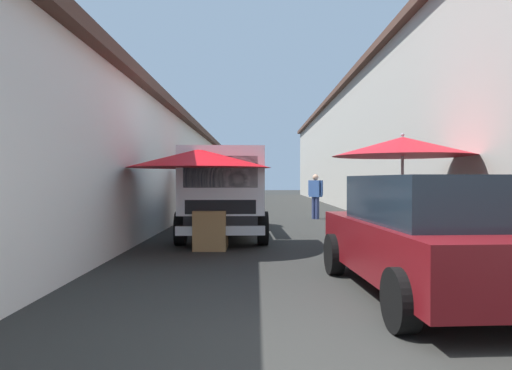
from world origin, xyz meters
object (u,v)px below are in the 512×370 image
object	(u,v)px
delivery_truck	(223,195)
plastic_stool	(388,224)
vendor_by_crates	(316,193)
fruit_stall_near_right	(404,157)
parked_scooter	(382,213)
hatchback_car	(431,235)
fruit_stall_far_right	(201,168)
fruit_stall_far_left	(210,173)

from	to	relation	value
delivery_truck	plastic_stool	world-z (taller)	delivery_truck
vendor_by_crates	plastic_stool	xyz separation A→B (m)	(-5.36, -1.09, -0.58)
delivery_truck	fruit_stall_near_right	bearing A→B (deg)	-113.06
delivery_truck	vendor_by_crates	distance (m)	6.65
parked_scooter	delivery_truck	bearing A→B (deg)	120.68
hatchback_car	fruit_stall_far_right	bearing A→B (deg)	40.62
hatchback_car	plastic_stool	xyz separation A→B (m)	(5.74, -1.09, -0.41)
fruit_stall_near_right	vendor_by_crates	world-z (taller)	fruit_stall_near_right
fruit_stall_far_right	vendor_by_crates	world-z (taller)	fruit_stall_far_right
fruit_stall_far_right	fruit_stall_far_left	distance (m)	4.62
vendor_by_crates	fruit_stall_far_right	bearing A→B (deg)	156.50
hatchback_car	vendor_by_crates	bearing A→B (deg)	-0.01
fruit_stall_far_left	parked_scooter	distance (m)	5.11
fruit_stall_far_left	plastic_stool	xyz separation A→B (m)	(-2.60, -4.57, -1.28)
fruit_stall_near_right	parked_scooter	world-z (taller)	fruit_stall_near_right
fruit_stall_far_right	delivery_truck	xyz separation A→B (m)	(1.36, -0.34, -0.59)
delivery_truck	plastic_stool	bearing A→B (deg)	-80.74
vendor_by_crates	plastic_stool	bearing A→B (deg)	-168.51
delivery_truck	hatchback_car	bearing A→B (deg)	-150.68
vendor_by_crates	plastic_stool	size ratio (longest dim) A/B	3.65
fruit_stall_far_right	hatchback_car	bearing A→B (deg)	-139.38
fruit_stall_far_left	plastic_stool	size ratio (longest dim) A/B	4.97
fruit_stall_far_left	fruit_stall_near_right	bearing A→B (deg)	-138.43
fruit_stall_near_right	fruit_stall_far_left	size ratio (longest dim) A/B	1.26
fruit_stall_far_right	fruit_stall_near_right	bearing A→B (deg)	-92.68
hatchback_car	parked_scooter	size ratio (longest dim) A/B	2.37
vendor_by_crates	fruit_stall_far_left	bearing A→B (deg)	128.34
parked_scooter	plastic_stool	xyz separation A→B (m)	(-1.91, 0.36, -0.12)
delivery_truck	plastic_stool	size ratio (longest dim) A/B	11.46
vendor_by_crates	parked_scooter	distance (m)	3.76
vendor_by_crates	hatchback_car	bearing A→B (deg)	179.99
delivery_truck	plastic_stool	distance (m)	4.07
fruit_stall_near_right	fruit_stall_far_right	world-z (taller)	fruit_stall_near_right
delivery_truck	parked_scooter	bearing A→B (deg)	-59.32
fruit_stall_near_right	plastic_stool	distance (m)	2.68
delivery_truck	vendor_by_crates	xyz separation A→B (m)	(6.00, -2.86, -0.13)
fruit_stall_far_left	delivery_truck	world-z (taller)	fruit_stall_far_left
fruit_stall_far_left	hatchback_car	distance (m)	9.08
hatchback_car	plastic_stool	distance (m)	5.86
fruit_stall_near_right	hatchback_car	size ratio (longest dim) A/B	0.68
parked_scooter	fruit_stall_near_right	bearing A→B (deg)	170.70
vendor_by_crates	parked_scooter	xyz separation A→B (m)	(-3.44, -1.45, -0.46)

